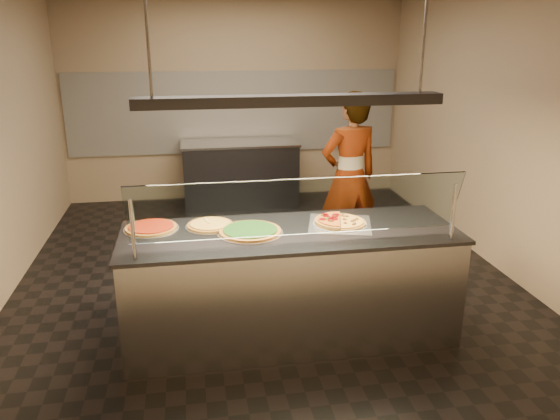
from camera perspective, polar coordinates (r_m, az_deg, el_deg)
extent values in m
cube|color=black|center=(5.79, -1.59, -6.87)|extent=(5.00, 6.00, 0.02)
cube|color=#927C5E|center=(8.29, -4.70, 11.55)|extent=(5.00, 0.02, 3.00)
cube|color=#927C5E|center=(2.48, 8.04, -3.99)|extent=(5.00, 0.02, 3.00)
cube|color=#927C5E|center=(6.19, 22.18, 8.12)|extent=(0.02, 6.00, 3.00)
cube|color=silver|center=(8.29, -4.64, 10.16)|extent=(4.90, 0.02, 1.20)
cube|color=#B7B7BC|center=(4.52, 1.05, -7.89)|extent=(2.63, 0.90, 0.90)
cube|color=#303034|center=(4.34, 1.08, -2.35)|extent=(2.67, 0.94, 0.03)
cylinder|color=#B7B7BC|center=(3.83, -15.12, -2.05)|extent=(0.03, 0.03, 0.44)
cylinder|color=#B7B7BC|center=(4.27, 17.67, -0.21)|extent=(0.03, 0.03, 0.44)
cube|color=white|center=(3.92, 2.03, 0.26)|extent=(2.43, 0.18, 0.47)
cube|color=silver|center=(4.49, 6.25, -1.47)|extent=(0.61, 0.61, 0.01)
cylinder|color=silver|center=(4.49, 6.26, -1.38)|extent=(0.44, 0.44, 0.01)
cylinder|color=#530203|center=(4.56, 5.85, -0.43)|extent=(0.06, 0.06, 0.01)
cylinder|color=#530203|center=(4.52, 5.74, -0.60)|extent=(0.06, 0.06, 0.01)
cylinder|color=#530203|center=(4.55, 4.69, -0.44)|extent=(0.06, 0.06, 0.01)
cylinder|color=#530203|center=(4.53, 4.81, -0.56)|extent=(0.06, 0.06, 0.01)
cylinder|color=#530203|center=(4.48, 5.28, -0.78)|extent=(0.06, 0.06, 0.01)
cylinder|color=#530203|center=(4.44, 4.46, -0.91)|extent=(0.06, 0.06, 0.01)
cylinder|color=#530203|center=(4.46, 5.73, -0.88)|extent=(0.06, 0.06, 0.01)
cylinder|color=#530203|center=(4.42, 5.34, -1.03)|extent=(0.06, 0.06, 0.01)
cube|color=#19590F|center=(4.51, 5.74, -0.61)|extent=(0.01, 0.02, 0.01)
cube|color=#19590F|center=(4.53, 4.40, -0.52)|extent=(0.02, 0.02, 0.01)
cube|color=#19590F|center=(4.46, 5.00, -0.82)|extent=(0.02, 0.02, 0.01)
cube|color=#19590F|center=(4.44, 4.82, -0.88)|extent=(0.02, 0.02, 0.01)
cube|color=#19590F|center=(4.40, 5.32, -1.12)|extent=(0.02, 0.02, 0.01)
sphere|color=#513014|center=(4.42, 6.80, -1.36)|extent=(0.03, 0.03, 0.03)
sphere|color=#513014|center=(4.40, 7.69, -1.49)|extent=(0.03, 0.03, 0.03)
sphere|color=#513014|center=(4.42, 7.76, -1.39)|extent=(0.03, 0.03, 0.03)
sphere|color=#513014|center=(4.47, 7.53, -1.17)|extent=(0.03, 0.03, 0.03)
sphere|color=#513014|center=(4.50, 7.81, -1.05)|extent=(0.03, 0.03, 0.03)
sphere|color=#513014|center=(4.53, 8.03, -0.92)|extent=(0.03, 0.03, 0.03)
sphere|color=#513014|center=(4.50, 6.79, -0.98)|extent=(0.03, 0.03, 0.03)
sphere|color=#513014|center=(4.51, 6.70, -0.95)|extent=(0.03, 0.03, 0.03)
sphere|color=#513014|center=(4.58, 6.99, -0.65)|extent=(0.03, 0.03, 0.03)
sphere|color=#513014|center=(4.58, 6.66, -0.63)|extent=(0.03, 0.03, 0.03)
sphere|color=#513014|center=(4.61, 6.55, -0.52)|extent=(0.03, 0.03, 0.03)
cylinder|color=silver|center=(4.29, -3.14, -2.35)|extent=(0.52, 0.52, 0.01)
cylinder|color=brown|center=(4.28, -3.14, -2.19)|extent=(0.49, 0.49, 0.02)
cylinder|color=black|center=(4.28, -3.15, -2.01)|extent=(0.42, 0.42, 0.01)
cylinder|color=silver|center=(4.46, -7.30, -1.65)|extent=(0.40, 0.40, 0.01)
cylinder|color=brown|center=(4.46, -7.31, -1.52)|extent=(0.37, 0.37, 0.02)
cylinder|color=#BF8E40|center=(4.45, -7.31, -1.37)|extent=(0.32, 0.32, 0.01)
cylinder|color=silver|center=(4.49, -13.30, -1.90)|extent=(0.44, 0.44, 0.01)
cylinder|color=brown|center=(4.48, -13.31, -1.77)|extent=(0.41, 0.41, 0.02)
cylinder|color=maroon|center=(4.48, -13.32, -1.62)|extent=(0.35, 0.35, 0.01)
cube|color=#B7B7BC|center=(4.43, -6.15, -1.43)|extent=(0.15, 0.14, 0.00)
cylinder|color=tan|center=(4.50, -7.66, -1.12)|extent=(0.05, 0.14, 0.02)
cube|color=#303034|center=(8.03, -4.18, 3.73)|extent=(1.63, 0.70, 0.90)
cube|color=#B7B7BC|center=(7.93, -4.26, 6.99)|extent=(1.67, 0.74, 0.03)
imported|color=#423A4A|center=(6.00, 7.25, 3.43)|extent=(0.76, 0.59, 1.86)
cube|color=#303034|center=(4.09, 1.17, 11.36)|extent=(2.30, 0.18, 0.08)
cylinder|color=#B7B7BC|center=(4.00, -13.79, 18.55)|extent=(0.02, 0.02, 1.01)
cylinder|color=#B7B7BC|center=(4.37, 14.93, 18.38)|extent=(0.02, 0.02, 1.01)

